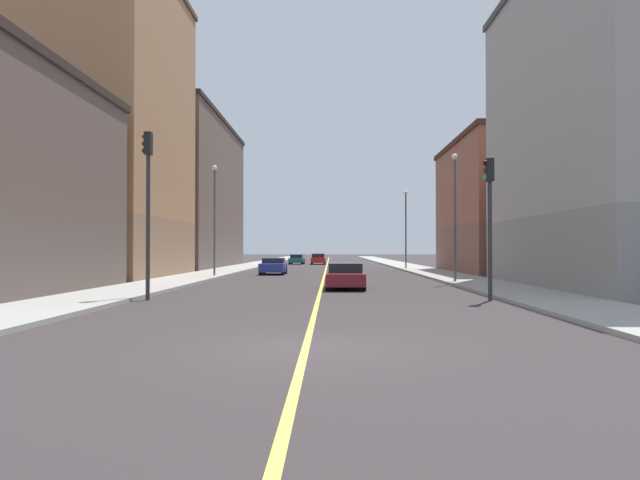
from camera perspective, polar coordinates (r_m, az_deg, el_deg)
name	(u,v)px	position (r m, az deg, el deg)	size (l,w,h in m)	color
ground_plane	(306,349)	(11.90, -1.44, -10.68)	(400.00, 400.00, 0.00)	#342D2E
sidewalk_left	(411,267)	(61.33, 9.02, -2.69)	(3.66, 168.00, 0.15)	#9E9B93
sidewalk_right	(242,267)	(61.48, -7.75, -2.69)	(3.66, 168.00, 0.15)	#9E9B93
lane_center_stripe	(326,268)	(60.75, 0.63, -2.78)	(0.16, 154.00, 0.01)	#E5D14C
building_left_near	(634,123)	(33.94, 28.60, 10.11)	(10.64, 17.65, 16.84)	gray
building_left_mid	(516,207)	(50.88, 18.79, 3.14)	(10.64, 16.80, 11.08)	brown
building_right_midblock	(97,126)	(44.17, -21.17, 10.51)	(10.64, 15.15, 21.39)	#8F6B4F
building_right_distant	(177,194)	(63.70, -13.91, 4.40)	(10.64, 25.25, 15.71)	brown
traffic_light_left_near	(489,208)	(23.47, 16.40, 3.07)	(0.40, 0.32, 5.56)	#2D2D2D
traffic_light_right_near	(148,192)	(23.82, -16.67, 4.53)	(0.40, 0.32, 6.65)	#2D2D2D
street_lamp_left_near	(455,204)	(34.47, 13.19, 3.47)	(0.36, 0.36, 7.42)	#4C4C51
street_lamp_right_near	(215,209)	(41.36, -10.39, 3.00)	(0.36, 0.36, 7.77)	#4C4C51
street_lamp_left_far	(406,222)	(56.16, 8.48, 1.82)	(0.36, 0.36, 7.48)	#4C4C51
car_teal	(297,259)	(75.89, -2.31, -1.93)	(1.99, 4.03, 1.29)	#196670
car_maroon	(345,276)	(29.14, 2.53, -3.62)	(2.01, 4.25, 1.30)	maroon
car_red	(318,259)	(75.00, -0.18, -1.90)	(1.88, 4.46, 1.40)	red
car_blue	(273,266)	(45.81, -4.63, -2.61)	(1.97, 4.01, 1.29)	#23389E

